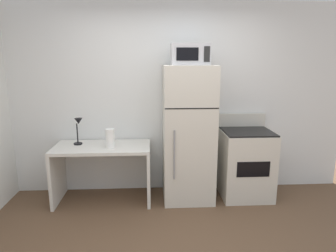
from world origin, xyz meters
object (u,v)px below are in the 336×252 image
at_px(desk, 103,162).
at_px(microwave, 190,54).
at_px(desk_lamp, 78,127).
at_px(oven_range, 246,163).
at_px(refrigerator, 188,134).
at_px(paper_towel_roll, 110,138).

height_order(desk, microwave, microwave).
distance_m(desk_lamp, oven_range, 2.28).
xyz_separation_m(desk_lamp, oven_range, (2.22, -0.06, -0.52)).
relative_size(desk_lamp, refrigerator, 0.20).
relative_size(desk, microwave, 2.69).
bearing_deg(desk, refrigerator, 0.27).
bearing_deg(refrigerator, microwave, -89.68).
xyz_separation_m(desk, refrigerator, (1.12, 0.01, 0.36)).
distance_m(desk_lamp, refrigerator, 1.43).
height_order(desk, paper_towel_roll, paper_towel_roll).
height_order(desk_lamp, microwave, microwave).
bearing_deg(desk_lamp, refrigerator, -2.69).
relative_size(desk, refrigerator, 0.70).
bearing_deg(microwave, paper_towel_roll, -175.85).
bearing_deg(refrigerator, desk_lamp, 177.31).
distance_m(paper_towel_roll, microwave, 1.44).
bearing_deg(microwave, refrigerator, 90.32).
bearing_deg(desk, paper_towel_roll, -36.46).
distance_m(desk, oven_range, 1.91).
relative_size(paper_towel_roll, oven_range, 0.22).
bearing_deg(oven_range, desk_lamp, 178.54).
relative_size(desk, paper_towel_roll, 5.15).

